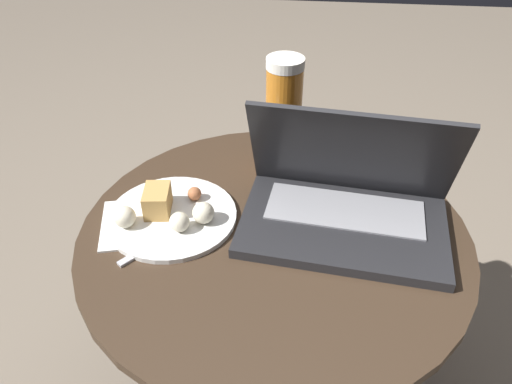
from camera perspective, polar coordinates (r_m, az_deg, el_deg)
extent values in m
cylinder|color=black|center=(1.03, 1.76, -14.75)|extent=(0.07, 0.07, 0.46)
cylinder|color=#38281C|center=(0.86, 2.06, -4.83)|extent=(0.66, 0.66, 0.02)
cube|color=white|center=(0.88, -11.26, -3.17)|extent=(0.21, 0.17, 0.00)
cube|color=#232326|center=(0.85, 9.88, -3.90)|extent=(0.36, 0.25, 0.02)
cube|color=gray|center=(0.87, 10.11, -2.04)|extent=(0.28, 0.13, 0.00)
cube|color=#232326|center=(0.84, 10.96, 4.31)|extent=(0.35, 0.13, 0.20)
cube|color=black|center=(0.84, 10.94, 4.14)|extent=(0.32, 0.11, 0.17)
cylinder|color=#C6701E|center=(0.94, 3.26, 8.13)|extent=(0.07, 0.07, 0.21)
cylinder|color=white|center=(0.90, 3.52, 14.49)|extent=(0.07, 0.07, 0.02)
cylinder|color=silver|center=(0.88, -9.57, -2.76)|extent=(0.22, 0.22, 0.01)
cube|color=tan|center=(0.88, -11.20, -0.98)|extent=(0.05, 0.07, 0.04)
sphere|color=#9E5B38|center=(0.90, -7.04, -0.19)|extent=(0.02, 0.02, 0.02)
sphere|color=beige|center=(0.83, -8.74, -3.39)|extent=(0.03, 0.03, 0.03)
sphere|color=beige|center=(0.86, -14.76, -2.77)|extent=(0.04, 0.04, 0.04)
sphere|color=beige|center=(0.85, -6.02, -2.31)|extent=(0.04, 0.04, 0.04)
cube|color=#B2B2B7|center=(0.84, -11.55, -5.84)|extent=(0.09, 0.11, 0.01)
cube|color=#B2B2B7|center=(0.88, -6.47, -2.85)|extent=(0.05, 0.06, 0.01)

